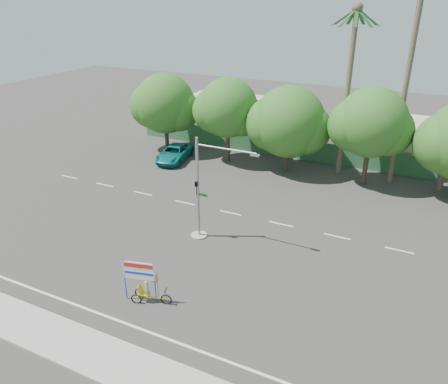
% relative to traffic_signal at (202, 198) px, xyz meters
% --- Properties ---
extents(ground, '(120.00, 120.00, 0.00)m').
position_rel_traffic_signal_xyz_m(ground, '(2.20, -3.98, -2.92)').
color(ground, '#33302D').
rests_on(ground, ground).
extents(sidewalk_near, '(50.00, 2.40, 0.12)m').
position_rel_traffic_signal_xyz_m(sidewalk_near, '(2.20, -11.48, -2.86)').
color(sidewalk_near, gray).
rests_on(sidewalk_near, ground).
extents(fence, '(38.00, 0.08, 2.00)m').
position_rel_traffic_signal_xyz_m(fence, '(2.20, 17.52, -1.92)').
color(fence, '#336B3D').
rests_on(fence, ground).
extents(building_left, '(12.00, 8.00, 4.00)m').
position_rel_traffic_signal_xyz_m(building_left, '(-7.80, 22.02, -0.92)').
color(building_left, '#C2B69A').
rests_on(building_left, ground).
extents(building_right, '(14.00, 8.00, 3.60)m').
position_rel_traffic_signal_xyz_m(building_right, '(10.20, 22.02, -1.12)').
color(building_right, '#C2B69A').
rests_on(building_right, ground).
extents(tree_far_left, '(7.14, 6.00, 7.96)m').
position_rel_traffic_signal_xyz_m(tree_far_left, '(-11.85, 14.02, 1.84)').
color(tree_far_left, '#473828').
rests_on(tree_far_left, ground).
extents(tree_left, '(6.66, 5.60, 8.07)m').
position_rel_traffic_signal_xyz_m(tree_left, '(-4.85, 14.02, 2.14)').
color(tree_left, '#473828').
rests_on(tree_left, ground).
extents(tree_center, '(7.62, 6.40, 7.85)m').
position_rel_traffic_signal_xyz_m(tree_center, '(1.14, 14.02, 1.55)').
color(tree_center, '#473828').
rests_on(tree_center, ground).
extents(tree_right, '(6.90, 5.80, 8.36)m').
position_rel_traffic_signal_xyz_m(tree_right, '(8.15, 14.02, 2.32)').
color(tree_right, '#473828').
rests_on(tree_right, ground).
extents(palm_tall, '(3.73, 3.79, 17.45)m').
position_rel_traffic_signal_xyz_m(palm_tall, '(10.20, 15.52, 7.55)').
color(palm_tall, '#70604C').
rests_on(palm_tall, ground).
extents(palm_short, '(3.73, 3.79, 14.45)m').
position_rel_traffic_signal_xyz_m(palm_short, '(5.70, 15.52, 5.94)').
color(palm_short, '#70604C').
rests_on(palm_short, ground).
extents(traffic_signal, '(4.72, 1.10, 7.00)m').
position_rel_traffic_signal_xyz_m(traffic_signal, '(0.00, 0.00, 0.00)').
color(traffic_signal, gray).
rests_on(traffic_signal, ground).
extents(trike_billboard, '(2.54, 0.95, 2.56)m').
position_rel_traffic_signal_xyz_m(trike_billboard, '(0.45, -7.29, -1.89)').
color(trike_billboard, black).
rests_on(trike_billboard, ground).
extents(pickup_truck, '(3.25, 5.58, 1.46)m').
position_rel_traffic_signal_xyz_m(pickup_truck, '(-9.55, 11.79, -2.19)').
color(pickup_truck, '#107175').
rests_on(pickup_truck, ground).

